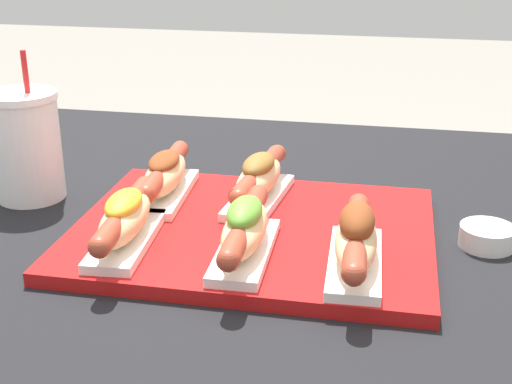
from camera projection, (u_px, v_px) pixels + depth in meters
serving_tray at (253, 232)px, 0.93m from camera, size 0.46×0.35×0.02m
hot_dog_0 at (125, 219)px, 0.87m from camera, size 0.07×0.21×0.07m
hot_dog_1 at (245, 230)px, 0.84m from camera, size 0.06×0.21×0.07m
hot_dog_2 at (356, 240)px, 0.81m from camera, size 0.07×0.21×0.08m
hot_dog_3 at (165, 175)px, 1.01m from camera, size 0.07×0.21×0.06m
hot_dog_4 at (260, 179)px, 0.99m from camera, size 0.08×0.21×0.07m
sauce_bowl at (487, 235)px, 0.91m from camera, size 0.07×0.07×0.03m
drink_cup at (26, 146)px, 1.04m from camera, size 0.10×0.10×0.22m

